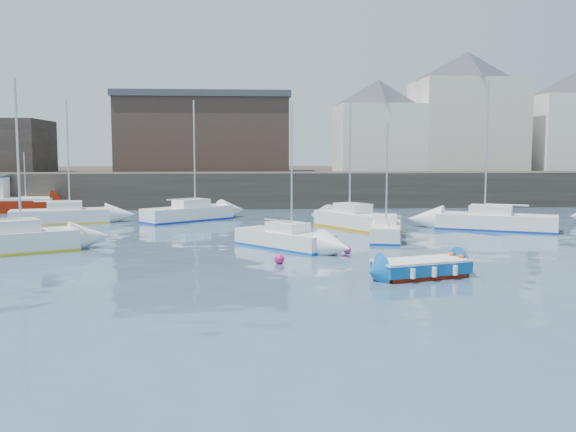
{
  "coord_description": "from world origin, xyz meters",
  "views": [
    {
      "loc": [
        -2.41,
        -20.95,
        4.84
      ],
      "look_at": [
        0.0,
        12.0,
        1.5
      ],
      "focal_mm": 40.0,
      "sensor_mm": 36.0,
      "label": 1
    }
  ],
  "objects": [
    {
      "name": "sailboat_d",
      "position": [
        13.23,
        17.28,
        0.55
      ],
      "size": [
        7.4,
        5.24,
        9.1
      ],
      "color": "white",
      "rests_on": "ground"
    },
    {
      "name": "sailboat_a",
      "position": [
        -13.49,
        10.12,
        0.58
      ],
      "size": [
        6.59,
        4.73,
        8.28
      ],
      "color": "white",
      "rests_on": "ground"
    },
    {
      "name": "sailboat_f",
      "position": [
        4.72,
        18.6,
        0.57
      ],
      "size": [
        4.81,
        6.39,
        8.1
      ],
      "color": "white",
      "rests_on": "ground"
    },
    {
      "name": "buoy_far",
      "position": [
        1.01,
        14.03,
        0.0
      ],
      "size": [
        0.36,
        0.36,
        0.36
      ],
      "primitive_type": "sphere",
      "color": "#D81C7C",
      "rests_on": "ground"
    },
    {
      "name": "bldg_east_b",
      "position": [
        31.0,
        41.5,
        7.87
      ],
      "size": [
        11.88,
        11.88,
        9.95
      ],
      "color": "white",
      "rests_on": "land_strip"
    },
    {
      "name": "sailboat_e",
      "position": [
        -14.56,
        22.99,
        0.54
      ],
      "size": [
        6.69,
        3.52,
        8.22
      ],
      "color": "white",
      "rests_on": "ground"
    },
    {
      "name": "warehouse",
      "position": [
        -6.0,
        43.0,
        6.62
      ],
      "size": [
        16.4,
        10.4,
        7.6
      ],
      "color": "#3D2D26",
      "rests_on": "land_strip"
    },
    {
      "name": "blue_dinghy",
      "position": [
        4.5,
        2.96,
        0.39
      ],
      "size": [
        3.99,
        2.58,
        0.7
      ],
      "color": "maroon",
      "rests_on": "ground"
    },
    {
      "name": "bldg_east_d",
      "position": [
        11.0,
        41.5,
        7.36
      ],
      "size": [
        11.14,
        11.14,
        8.95
      ],
      "color": "white",
      "rests_on": "land_strip"
    },
    {
      "name": "sailboat_b",
      "position": [
        -0.26,
        10.96,
        0.47
      ],
      "size": [
        5.02,
        5.49,
        7.28
      ],
      "color": "white",
      "rests_on": "ground"
    },
    {
      "name": "buoy_mid",
      "position": [
        2.6,
        8.89,
        0.0
      ],
      "size": [
        0.38,
        0.38,
        0.38
      ],
      "primitive_type": "sphere",
      "color": "#D81C7C",
      "rests_on": "ground"
    },
    {
      "name": "fishing_boat",
      "position": [
        -21.21,
        31.49,
        0.92
      ],
      "size": [
        7.32,
        3.07,
        4.76
      ],
      "color": "maroon",
      "rests_on": "ground"
    },
    {
      "name": "sailboat_c",
      "position": [
        5.51,
        13.52,
        0.49
      ],
      "size": [
        2.69,
        5.1,
        6.42
      ],
      "color": "white",
      "rests_on": "ground"
    },
    {
      "name": "sailboat_h",
      "position": [
        -6.14,
        24.03,
        0.55
      ],
      "size": [
        6.39,
        5.67,
        8.37
      ],
      "color": "white",
      "rests_on": "ground"
    },
    {
      "name": "land_strip",
      "position": [
        0.0,
        53.0,
        1.4
      ],
      "size": [
        90.0,
        32.0,
        2.8
      ],
      "primitive_type": "cube",
      "color": "#28231E",
      "rests_on": "ground"
    },
    {
      "name": "water",
      "position": [
        0.0,
        0.0,
        0.0
      ],
      "size": [
        220.0,
        220.0,
        0.0
      ],
      "primitive_type": "plane",
      "color": "#2D4760",
      "rests_on": "ground"
    },
    {
      "name": "bldg_east_a",
      "position": [
        20.0,
        42.0,
        8.81
      ],
      "size": [
        13.36,
        13.36,
        11.8
      ],
      "color": "beige",
      "rests_on": "land_strip"
    },
    {
      "name": "quay_wall",
      "position": [
        0.0,
        35.0,
        1.5
      ],
      "size": [
        90.0,
        5.0,
        3.0
      ],
      "primitive_type": "cube",
      "color": "#28231E",
      "rests_on": "ground"
    },
    {
      "name": "buoy_near",
      "position": [
        -0.79,
        6.39,
        0.0
      ],
      "size": [
        0.45,
        0.45,
        0.45
      ],
      "primitive_type": "sphere",
      "color": "#D81C7C",
      "rests_on": "ground"
    }
  ]
}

